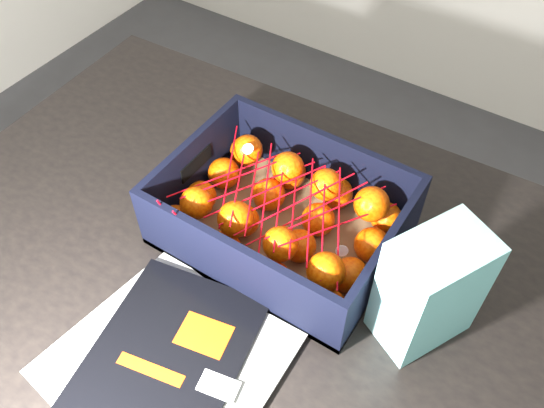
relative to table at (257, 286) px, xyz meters
The scene contains 7 objects.
room_shell 0.63m from the table, 78.20° to the right, with size 3.54×3.54×2.50m.
table is the anchor object (origin of this frame).
magazine_stack 0.25m from the table, 89.24° to the right, with size 0.32×0.31×0.02m.
produce_crate 0.15m from the table, 76.11° to the left, with size 0.37×0.28×0.13m.
clementine_heap 0.16m from the table, 73.28° to the left, with size 0.35×0.26×0.10m.
mesh_net 0.20m from the table, 80.90° to the left, with size 0.31×0.25×0.09m.
retail_carton 0.34m from the table, ahead, with size 0.09×0.13×0.20m, color white.
Camera 1 is at (0.28, -0.25, 1.51)m, focal length 37.01 mm.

